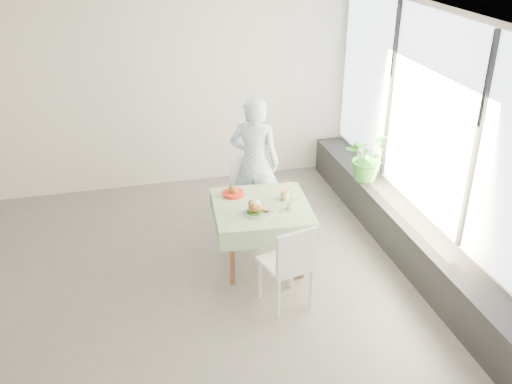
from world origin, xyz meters
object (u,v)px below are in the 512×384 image
object	(u,v)px
chair_near	(286,279)
chair_far	(250,208)
main_dish	(257,209)
juice_cup_orange	(285,194)
potted_plant	(367,156)
diner	(255,163)
cafe_table	(261,227)

from	to	relation	value
chair_near	chair_far	bearing A→B (deg)	89.62
main_dish	juice_cup_orange	size ratio (longest dim) A/B	1.12
juice_cup_orange	potted_plant	size ratio (longest dim) A/B	0.45
diner	juice_cup_orange	world-z (taller)	diner
cafe_table	main_dish	bearing A→B (deg)	-118.69
chair_far	diner	bearing A→B (deg)	52.68
chair_near	diner	size ratio (longest dim) A/B	0.56
cafe_table	juice_cup_orange	world-z (taller)	juice_cup_orange
diner	juice_cup_orange	size ratio (longest dim) A/B	5.83
cafe_table	diner	bearing A→B (deg)	80.74
cafe_table	diner	size ratio (longest dim) A/B	0.66
chair_near	juice_cup_orange	size ratio (longest dim) A/B	3.28
cafe_table	potted_plant	bearing A→B (deg)	26.99
cafe_table	juice_cup_orange	distance (m)	0.45
diner	juice_cup_orange	distance (m)	0.86
juice_cup_orange	potted_plant	bearing A→B (deg)	29.68
chair_far	main_dish	distance (m)	1.11
chair_far	juice_cup_orange	size ratio (longest dim) A/B	3.13
chair_far	juice_cup_orange	distance (m)	0.93
main_dish	potted_plant	bearing A→B (deg)	30.27
chair_far	chair_near	distance (m)	1.60
chair_near	juice_cup_orange	bearing A→B (deg)	75.00
cafe_table	chair_far	distance (m)	0.82
cafe_table	potted_plant	world-z (taller)	potted_plant
chair_near	main_dish	bearing A→B (deg)	103.45
diner	main_dish	size ratio (longest dim) A/B	5.21
chair_near	potted_plant	distance (m)	2.30
potted_plant	chair_far	bearing A→B (deg)	-179.36
cafe_table	main_dish	size ratio (longest dim) A/B	3.46
juice_cup_orange	diner	bearing A→B (deg)	99.05
diner	cafe_table	bearing A→B (deg)	104.44
cafe_table	main_dish	world-z (taller)	main_dish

